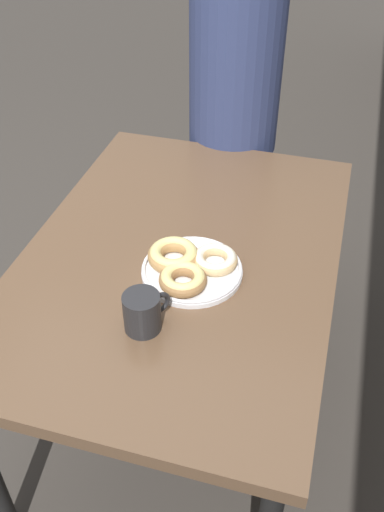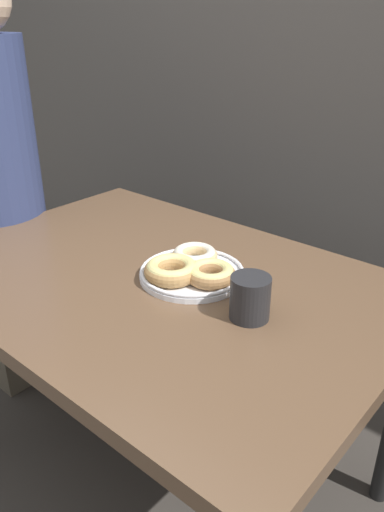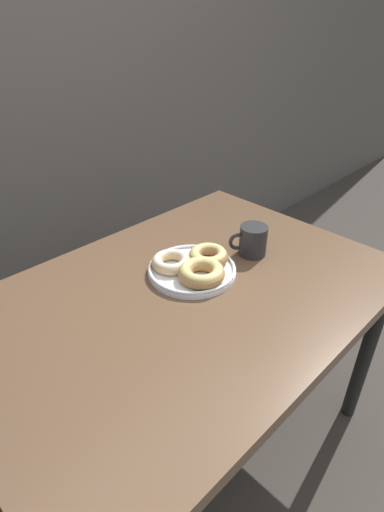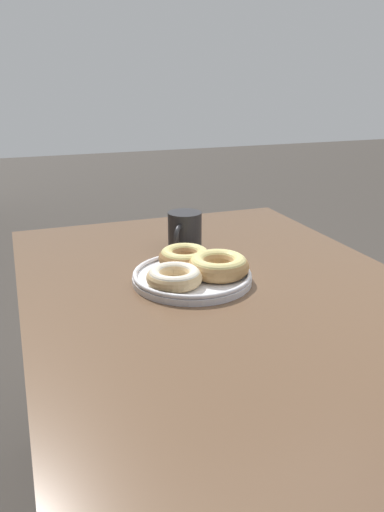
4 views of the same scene
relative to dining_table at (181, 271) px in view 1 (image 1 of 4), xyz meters
The scene contains 5 objects.
ground_plane 0.67m from the dining_table, 90.00° to the right, with size 14.00×14.00×0.00m, color #38332D.
dining_table is the anchor object (origin of this frame).
donut_plate 0.13m from the dining_table, 29.83° to the left, with size 0.27×0.28×0.06m.
coffee_mug 0.32m from the dining_table, ahead, with size 0.11×0.10×0.10m.
person_figure 0.77m from the dining_table, behind, with size 0.39×0.32×1.46m.
Camera 1 is at (1.16, 0.56, 1.70)m, focal length 40.00 mm.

